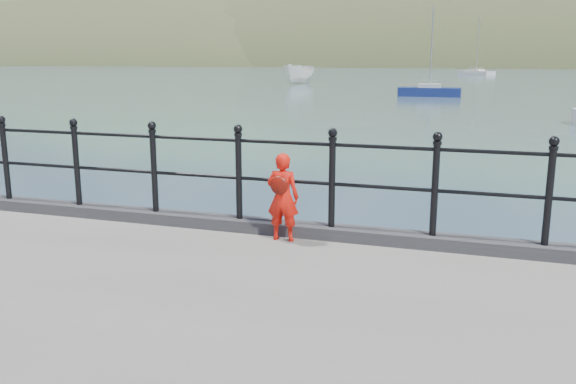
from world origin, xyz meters
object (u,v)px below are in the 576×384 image
(launch_white, at_px, (300,74))
(sailboat_deep, at_px, (476,73))
(sailboat_port, at_px, (429,92))
(railing, at_px, (284,169))
(child, at_px, (283,196))

(launch_white, height_order, sailboat_deep, sailboat_deep)
(sailboat_port, bearing_deg, railing, -87.20)
(sailboat_port, bearing_deg, sailboat_deep, 87.61)
(child, bearing_deg, railing, -77.69)
(railing, bearing_deg, sailboat_deep, 89.74)
(child, relative_size, sailboat_deep, 0.11)
(child, height_order, sailboat_deep, sailboat_deep)
(railing, xyz_separation_m, child, (0.06, -0.26, -0.28))
(railing, relative_size, child, 17.04)
(launch_white, distance_m, sailboat_port, 23.95)
(sailboat_deep, bearing_deg, child, -44.15)
(railing, relative_size, sailboat_port, 2.54)
(launch_white, bearing_deg, sailboat_port, -37.84)
(railing, distance_m, sailboat_deep, 98.79)
(sailboat_port, height_order, sailboat_deep, sailboat_deep)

